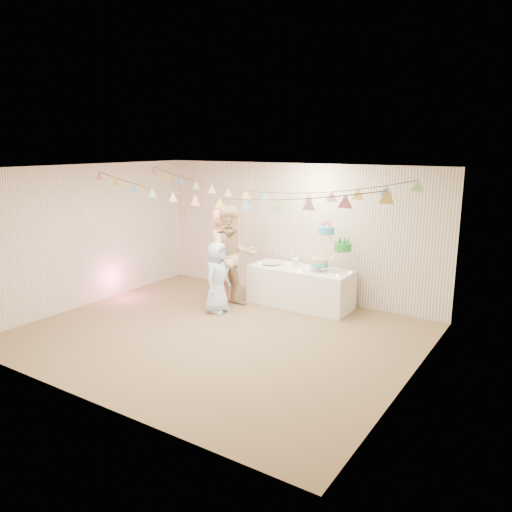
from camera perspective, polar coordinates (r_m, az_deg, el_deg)
The scene contains 24 objects.
floor at distance 8.03m, azimuth -4.35°, elevation -8.92°, with size 6.00×6.00×0.00m, color brown.
ceiling at distance 7.48m, azimuth -4.69°, elevation 9.94°, with size 6.00×6.00×0.00m, color white.
back_wall at distance 9.72m, azimuth 4.46°, elevation 2.86°, with size 6.00×6.00×0.00m, color white.
front_wall at distance 5.93m, azimuth -19.35°, elevation -4.25°, with size 6.00×6.00×0.00m, color white.
left_wall at distance 9.74m, azimuth -18.71°, elevation 2.24°, with size 5.00×5.00×0.00m, color white.
right_wall at distance 6.34m, azimuth 17.61°, elevation -3.04°, with size 5.00×5.00×0.00m, color white.
table at distance 9.31m, azimuth 5.09°, elevation -3.53°, with size 1.92×0.77×0.72m, color white.
cake_stand at distance 8.93m, azimuth 8.46°, elevation 1.04°, with size 0.75×0.44×0.84m, color silver, non-canonical shape.
cake_bottom at distance 9.01m, azimuth 7.37°, elevation -1.01°, with size 0.31×0.31×0.15m, color #29BFBA, non-canonical shape.
cake_middle at distance 8.95m, azimuth 9.73°, elevation 0.60°, with size 0.27×0.27×0.22m, color #1E8A2F, non-canonical shape.
cake_top_tier at distance 8.89m, azimuth 8.07°, elevation 2.34°, with size 0.25×0.25×0.19m, color #44AFD6, non-canonical shape.
platter at distance 9.46m, azimuth 1.74°, elevation -0.73°, with size 0.37×0.37×0.02m, color white.
posy at distance 9.30m, azimuth 4.53°, elevation -0.50°, with size 0.15×0.15×0.18m, color white, non-canonical shape.
person_adult_a at distance 9.28m, azimuth -3.79°, elevation -0.17°, with size 0.65×0.43×1.78m, color #F59780.
person_adult_b at distance 9.09m, azimuth -2.75°, elevation -0.11°, with size 0.91×0.71×1.88m, color tan.
person_child at distance 8.88m, azimuth -4.44°, elevation -2.46°, with size 0.62×0.41×1.28m, color #AFD2F8.
bunting_back at distance 8.39m, azimuth -0.03°, elevation 8.57°, with size 5.60×1.10×0.40m, color pink, non-canonical shape.
bunting_front at distance 7.34m, azimuth -5.61°, elevation 7.68°, with size 5.60×0.90×0.36m, color #72A5E5, non-canonical shape.
tealight_0 at distance 9.48m, azimuth 0.43°, elevation -0.84°, with size 0.04×0.04×0.03m, color #FFD88C.
tealight_1 at distance 9.53m, azimuth 3.78°, elevation -0.80°, with size 0.04×0.04×0.03m, color #FFD88C.
tealight_2 at distance 8.98m, azimuth 5.04°, elevation -1.66°, with size 0.04×0.04×0.03m, color #FFD88C.
tealight_3 at distance 9.26m, azimuth 7.69°, elevation -1.29°, with size 0.04×0.04×0.03m, color #FFD88C.
tealight_4 at distance 8.72m, azimuth 9.35°, elevation -2.23°, with size 0.04×0.04×0.03m, color #FFD88C.
tealight_5 at distance 8.98m, azimuth 10.67°, elevation -1.83°, with size 0.04×0.04×0.03m, color #FFD88C.
Camera 1 is at (4.55, -5.92, 2.96)m, focal length 35.00 mm.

